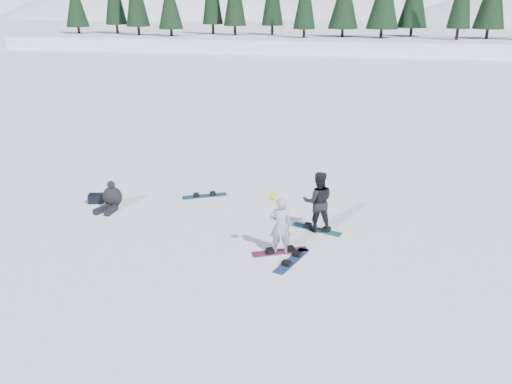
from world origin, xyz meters
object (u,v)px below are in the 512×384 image
snowboarder_man (318,201)px  seated_rider (112,198)px  snowboard_loose_c (205,196)px  snowboard_loose_a (292,261)px  snowboarder_woman (281,225)px  gear_bag (96,198)px

snowboarder_man → seated_rider: size_ratio=1.62×
snowboarder_man → snowboard_loose_c: 4.44m
seated_rider → snowboard_loose_a: (6.08, -2.35, -0.32)m
snowboard_loose_c → snowboarder_man: bearing=-50.7°
snowboard_loose_c → snowboarder_woman: bearing=-73.1°
seated_rider → snowboarder_man: bearing=9.2°
snowboard_loose_a → snowboard_loose_c: (-3.47, 3.84, 0.00)m
gear_bag → snowboard_loose_c: gear_bag is taller
snowboard_loose_c → snowboard_loose_a: bearing=-73.2°
snowboard_loose_c → seated_rider: bearing=-175.8°
gear_bag → snowboard_loose_a: size_ratio=0.30×
gear_bag → snowboard_loose_a: 7.26m
snowboarder_man → snowboard_loose_c: (-3.93, 1.87, -0.87)m
snowboarder_man → seated_rider: snowboarder_man is taller
snowboard_loose_a → seated_rider: bearing=89.5°
snowboarder_woman → snowboard_loose_a: snowboarder_woman is taller
snowboard_loose_a → snowboard_loose_c: bearing=62.8°
snowboarder_woman → snowboarder_man: snowboarder_man is taller
snowboarder_man → seated_rider: bearing=-14.6°
snowboarder_man → snowboard_loose_c: bearing=-36.7°
snowboarder_woman → seated_rider: size_ratio=1.55×
gear_bag → snowboard_loose_c: bearing=20.3°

